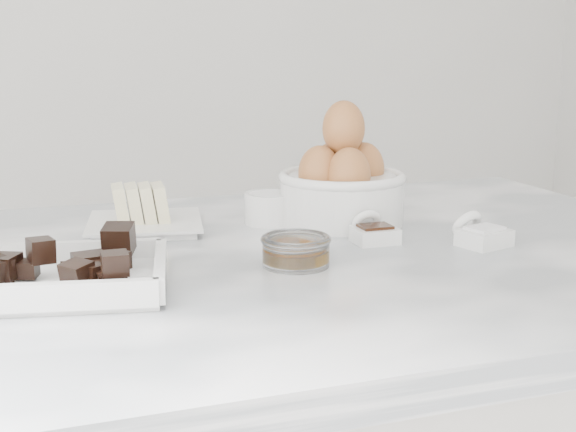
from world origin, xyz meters
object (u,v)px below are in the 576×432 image
object	(u,v)px
sugar_ramekin	(270,207)
salt_spoon	(480,234)
butter_plate	(142,214)
zest_bowl	(293,253)
honey_bowl	(296,250)
egg_bowl	(342,184)
vanilla_spoon	(373,231)
chocolate_dish	(56,269)

from	to	relation	value
sugar_ramekin	salt_spoon	xyz separation A→B (m)	(0.22, -0.22, -0.01)
butter_plate	zest_bowl	distance (m)	0.29
honey_bowl	egg_bowl	bearing A→B (deg)	53.47
vanilla_spoon	salt_spoon	size ratio (longest dim) A/B	0.81
egg_bowl	salt_spoon	distance (m)	0.22
butter_plate	vanilla_spoon	distance (m)	0.33
zest_bowl	vanilla_spoon	world-z (taller)	vanilla_spoon
honey_bowl	salt_spoon	bearing A→B (deg)	2.51
sugar_ramekin	egg_bowl	distance (m)	0.11
sugar_ramekin	zest_bowl	distance (m)	0.23
egg_bowl	honey_bowl	xyz separation A→B (m)	(-0.15, -0.20, -0.04)
butter_plate	egg_bowl	world-z (taller)	egg_bowl
honey_bowl	vanilla_spoon	bearing A→B (deg)	28.60
chocolate_dish	sugar_ramekin	xyz separation A→B (m)	(0.32, 0.23, 0.00)
sugar_ramekin	butter_plate	bearing A→B (deg)	173.25
sugar_ramekin	zest_bowl	world-z (taller)	sugar_ramekin
zest_bowl	salt_spoon	bearing A→B (deg)	2.61
butter_plate	chocolate_dish	bearing A→B (deg)	-118.11
sugar_ramekin	vanilla_spoon	distance (m)	0.18
honey_bowl	salt_spoon	distance (m)	0.27
egg_bowl	honey_bowl	distance (m)	0.25
butter_plate	egg_bowl	xyz separation A→B (m)	(0.29, -0.05, 0.04)
egg_bowl	honey_bowl	bearing A→B (deg)	-126.53
sugar_ramekin	zest_bowl	xyz separation A→B (m)	(-0.05, -0.23, -0.01)
butter_plate	sugar_ramekin	world-z (taller)	butter_plate
butter_plate	sugar_ramekin	xyz separation A→B (m)	(0.19, -0.02, 0.00)
chocolate_dish	zest_bowl	size ratio (longest dim) A/B	3.85
egg_bowl	chocolate_dish	bearing A→B (deg)	-154.56
butter_plate	salt_spoon	bearing A→B (deg)	-30.48
chocolate_dish	honey_bowl	distance (m)	0.28
zest_bowl	salt_spoon	world-z (taller)	salt_spoon
egg_bowl	vanilla_spoon	world-z (taller)	egg_bowl
chocolate_dish	vanilla_spoon	world-z (taller)	chocolate_dish
salt_spoon	sugar_ramekin	bearing A→B (deg)	135.43
honey_bowl	vanilla_spoon	distance (m)	0.16
zest_bowl	butter_plate	bearing A→B (deg)	118.63
egg_bowl	zest_bowl	distance (m)	0.25
butter_plate	vanilla_spoon	bearing A→B (deg)	-31.99
zest_bowl	honey_bowl	bearing A→B (deg)	8.63
vanilla_spoon	salt_spoon	world-z (taller)	salt_spoon
chocolate_dish	zest_bowl	xyz separation A→B (m)	(0.27, 0.00, -0.01)
chocolate_dish	honey_bowl	world-z (taller)	chocolate_dish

